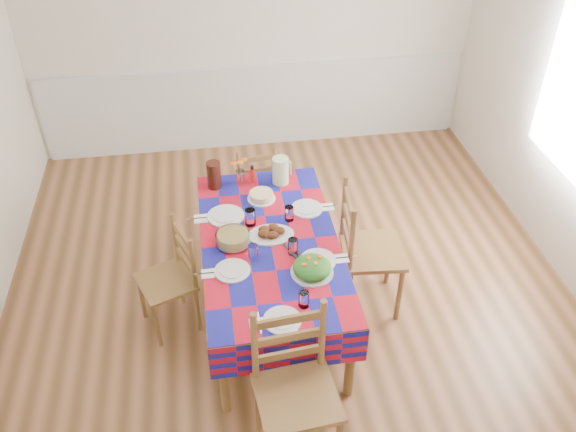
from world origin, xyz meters
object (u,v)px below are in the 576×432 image
at_px(dining_table, 270,250).
at_px(chair_left, 171,280).
at_px(chair_near, 295,390).
at_px(tea_pitcher, 214,175).
at_px(chair_right, 366,251).
at_px(chair_far, 255,185).
at_px(meat_platter, 271,233).
at_px(green_pitcher, 280,171).

bearing_deg(dining_table, chair_left, 178.85).
xyz_separation_m(dining_table, chair_left, (-0.73, 0.01, -0.20)).
bearing_deg(chair_near, tea_pitcher, 94.99).
bearing_deg(chair_right, chair_left, 94.72).
relative_size(chair_far, chair_right, 0.79).
bearing_deg(chair_far, chair_near, 82.02).
bearing_deg(chair_near, chair_far, 84.44).
xyz_separation_m(chair_left, chair_right, (1.44, -0.01, 0.09)).
relative_size(meat_platter, tea_pitcher, 1.49).
xyz_separation_m(meat_platter, chair_left, (-0.74, -0.05, -0.30)).
bearing_deg(tea_pitcher, chair_left, -117.43).
relative_size(dining_table, chair_far, 2.16).
distance_m(dining_table, tea_pitcher, 0.85).
distance_m(chair_near, chair_far, 2.29).
xyz_separation_m(tea_pitcher, chair_far, (0.35, 0.40, -0.41)).
bearing_deg(chair_left, chair_right, 68.37).
distance_m(chair_far, chair_left, 1.35).
distance_m(dining_table, chair_far, 1.17).
xyz_separation_m(meat_platter, chair_far, (-0.01, 1.08, -0.32)).
bearing_deg(meat_platter, chair_right, -5.01).
bearing_deg(green_pitcher, dining_table, -103.88).
bearing_deg(tea_pitcher, meat_platter, -62.10).
height_order(chair_near, chair_right, chair_right).
bearing_deg(dining_table, meat_platter, 78.23).
bearing_deg(chair_left, chair_far, 125.86).
xyz_separation_m(chair_near, chair_far, (0.01, 2.28, -0.11)).
bearing_deg(meat_platter, chair_left, -176.04).
xyz_separation_m(meat_platter, tea_pitcher, (-0.36, 0.68, 0.09)).
distance_m(chair_far, chair_right, 1.35).
bearing_deg(chair_near, dining_table, 84.46).
distance_m(dining_table, chair_near, 1.14).
height_order(dining_table, tea_pitcher, tea_pitcher).
height_order(meat_platter, chair_near, chair_near).
bearing_deg(green_pitcher, chair_far, 112.81).
relative_size(tea_pitcher, chair_far, 0.27).
bearing_deg(chair_left, tea_pitcher, 131.35).
relative_size(chair_left, chair_right, 0.82).
bearing_deg(chair_right, chair_near, 152.84).
xyz_separation_m(green_pitcher, chair_left, (-0.91, -0.72, -0.39)).
bearing_deg(chair_right, green_pitcher, 41.58).
height_order(meat_platter, tea_pitcher, tea_pitcher).
height_order(green_pitcher, chair_left, green_pitcher).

